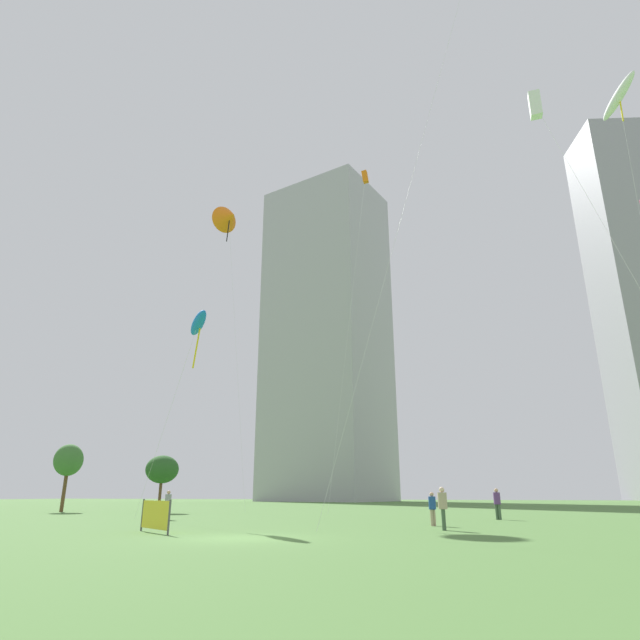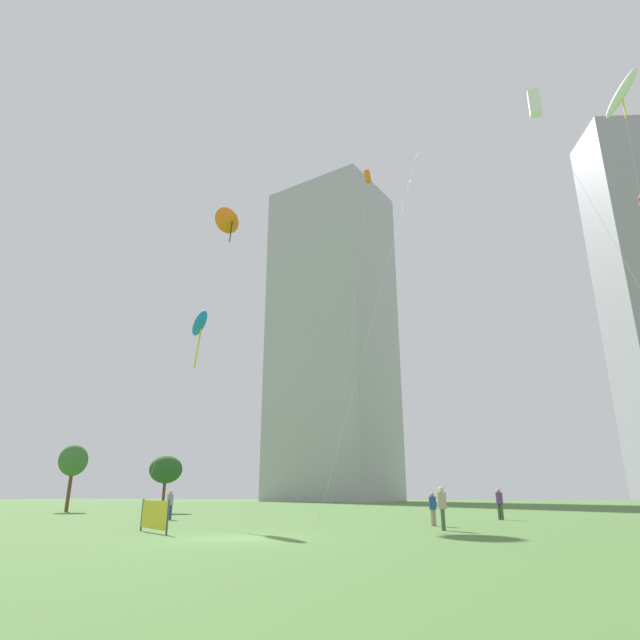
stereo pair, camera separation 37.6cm
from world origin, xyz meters
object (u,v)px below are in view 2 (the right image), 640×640
at_px(kite_flying_1, 535,104).
at_px(event_banner, 154,515).
at_px(distant_highrise_1, 332,336).
at_px(kite_flying_4, 621,94).
at_px(park_tree_0, 73,461).
at_px(person_standing_0, 499,501).
at_px(person_standing_2, 433,506).
at_px(kite_flying_0, 232,218).
at_px(kite_flying_5, 200,324).
at_px(kite_flying_3, 368,178).
at_px(person_standing_1, 170,503).
at_px(park_tree_1, 166,470).
at_px(person_standing_3, 442,505).

xyz_separation_m(kite_flying_1, event_banner, (-17.17, -4.31, -19.32)).
bearing_deg(event_banner, distant_highrise_1, 103.93).
xyz_separation_m(kite_flying_4, park_tree_0, (-48.20, 4.38, -23.65)).
xyz_separation_m(kite_flying_1, kite_flying_4, (6.90, 11.44, 8.08)).
relative_size(person_standing_0, distant_highrise_1, 0.02).
xyz_separation_m(person_standing_2, kite_flying_0, (-21.01, 14.59, 27.98)).
xyz_separation_m(person_standing_0, kite_flying_5, (-16.88, -8.88, 10.75)).
height_order(kite_flying_0, kite_flying_3, kite_flying_3).
bearing_deg(person_standing_2, person_standing_1, 123.14).
bearing_deg(distant_highrise_1, kite_flying_1, -51.63).
relative_size(person_standing_0, park_tree_1, 0.39).
distance_m(kite_flying_0, kite_flying_4, 35.68).
bearing_deg(person_standing_1, kite_flying_4, 150.92).
height_order(kite_flying_3, kite_flying_4, kite_flying_3).
bearing_deg(park_tree_1, person_standing_1, -52.81).
height_order(park_tree_1, distant_highrise_1, distant_highrise_1).
bearing_deg(person_standing_3, event_banner, 112.86).
bearing_deg(distant_highrise_1, kite_flying_0, -65.59).
distance_m(person_standing_1, kite_flying_5, 11.33).
relative_size(person_standing_0, person_standing_1, 1.07).
bearing_deg(person_standing_0, kite_flying_4, -162.48).
distance_m(person_standing_2, park_tree_1, 27.49).
relative_size(person_standing_1, event_banner, 0.66).
bearing_deg(kite_flying_1, kite_flying_3, 121.86).
bearing_deg(kite_flying_1, person_standing_0, 107.70).
height_order(kite_flying_1, kite_flying_5, kite_flying_1).
height_order(person_standing_1, person_standing_2, person_standing_1).
height_order(kite_flying_3, park_tree_0, kite_flying_3).
relative_size(person_standing_1, kite_flying_3, 0.05).
height_order(person_standing_1, kite_flying_5, kite_flying_5).
relative_size(kite_flying_5, park_tree_1, 2.66).
height_order(park_tree_0, park_tree_1, park_tree_0).
relative_size(park_tree_1, event_banner, 1.81).
bearing_deg(person_standing_0, person_standing_3, 102.84).
distance_m(person_standing_3, kite_flying_5, 18.48).
relative_size(person_standing_1, kite_flying_5, 0.14).
bearing_deg(park_tree_0, event_banner, -39.83).
bearing_deg(person_standing_0, kite_flying_0, 8.05).
bearing_deg(distant_highrise_1, kite_flying_4, -44.88).
relative_size(person_standing_1, park_tree_1, 0.37).
bearing_deg(park_tree_0, kite_flying_1, -20.96).
bearing_deg(kite_flying_3, distant_highrise_1, 111.25).
relative_size(person_standing_0, kite_flying_5, 0.15).
distance_m(park_tree_1, event_banner, 25.39).
distance_m(person_standing_1, park_tree_1, 13.62).
bearing_deg(kite_flying_0, event_banner, -65.13).
relative_size(kite_flying_3, park_tree_0, 5.77).
bearing_deg(park_tree_1, distant_highrise_1, 97.14).
xyz_separation_m(person_standing_0, kite_flying_1, (4.00, -12.52, 18.94)).
xyz_separation_m(kite_flying_1, distant_highrise_1, (-40.93, 91.52, 17.62)).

